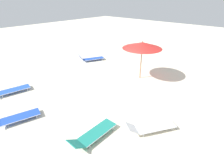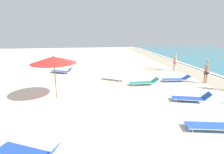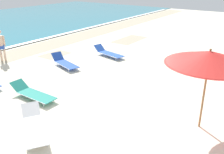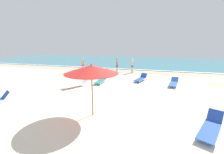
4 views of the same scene
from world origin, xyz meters
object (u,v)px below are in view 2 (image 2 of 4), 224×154
at_px(sun_lounger_under_umbrella, 213,125).
at_px(beachgoer_strolling_adult, 175,61).
at_px(sun_lounger_mid_beach_pair_b, 191,98).
at_px(beach_umbrella, 54,60).
at_px(sun_lounger_near_water_left, 62,71).
at_px(sun_lounger_mid_beach_solo, 176,79).
at_px(beachgoer_wading_adult, 207,71).
at_px(sun_lounger_mid_beach_pair_a, 28,153).
at_px(sun_lounger_beside_umbrella, 144,82).
at_px(sun_lounger_near_water_right, 115,78).

height_order(sun_lounger_under_umbrella, beachgoer_strolling_adult, beachgoer_strolling_adult).
bearing_deg(sun_lounger_under_umbrella, beachgoer_strolling_adult, 172.33).
bearing_deg(sun_lounger_under_umbrella, sun_lounger_mid_beach_pair_b, 175.70).
xyz_separation_m(sun_lounger_mid_beach_pair_b, beachgoer_strolling_adult, (-7.39, 2.81, 0.78)).
height_order(beach_umbrella, beachgoer_strolling_adult, beach_umbrella).
relative_size(sun_lounger_near_water_left, sun_lounger_mid_beach_solo, 1.01).
distance_m(beach_umbrella, beachgoer_wading_adult, 10.89).
bearing_deg(sun_lounger_mid_beach_solo, sun_lounger_mid_beach_pair_a, -46.08).
xyz_separation_m(sun_lounger_mid_beach_solo, sun_lounger_mid_beach_pair_b, (3.87, -1.13, 0.01)).
distance_m(beach_umbrella, beachgoer_strolling_adult, 11.99).
relative_size(sun_lounger_near_water_left, sun_lounger_mid_beach_pair_a, 0.99).
bearing_deg(sun_lounger_mid_beach_solo, sun_lounger_beside_umbrella, -75.94).
bearing_deg(beachgoer_strolling_adult, beachgoer_wading_adult, -166.49).
height_order(beachgoer_wading_adult, beachgoer_strolling_adult, same).
height_order(beach_umbrella, sun_lounger_beside_umbrella, beach_umbrella).
height_order(sun_lounger_beside_umbrella, sun_lounger_near_water_left, sun_lounger_near_water_left).
bearing_deg(sun_lounger_mid_beach_pair_b, beachgoer_strolling_adult, 175.75).
distance_m(sun_lounger_under_umbrella, sun_lounger_near_water_right, 8.16).
bearing_deg(sun_lounger_mid_beach_pair_b, beach_umbrella, -85.57).
bearing_deg(sun_lounger_mid_beach_pair_a, sun_lounger_beside_umbrella, 164.57).
bearing_deg(sun_lounger_mid_beach_pair_a, sun_lounger_mid_beach_solo, 155.78).
xyz_separation_m(sun_lounger_beside_umbrella, sun_lounger_near_water_left, (-4.57, -6.48, 0.01)).
distance_m(sun_lounger_under_umbrella, sun_lounger_mid_beach_pair_b, 2.95).
distance_m(sun_lounger_beside_umbrella, sun_lounger_mid_beach_solo, 2.82).
xyz_separation_m(sun_lounger_mid_beach_pair_a, beachgoer_wading_adult, (-6.56, 10.82, 0.78)).
bearing_deg(beachgoer_strolling_adult, sun_lounger_under_umbrella, 170.40).
height_order(sun_lounger_near_water_left, sun_lounger_mid_beach_pair_a, sun_lounger_mid_beach_pair_a).
bearing_deg(sun_lounger_near_water_left, sun_lounger_mid_beach_pair_b, 73.03).
bearing_deg(sun_lounger_near_water_right, sun_lounger_mid_beach_pair_a, 5.99).
xyz_separation_m(sun_lounger_under_umbrella, sun_lounger_mid_beach_solo, (-6.70, 1.95, -0.01)).
relative_size(sun_lounger_under_umbrella, beachgoer_strolling_adult, 1.25).
bearing_deg(sun_lounger_near_water_left, beach_umbrella, 31.88).
height_order(sun_lounger_near_water_right, sun_lounger_mid_beach_solo, sun_lounger_near_water_right).
bearing_deg(beachgoer_strolling_adult, sun_lounger_near_water_right, 121.67).
bearing_deg(sun_lounger_mid_beach_pair_b, sun_lounger_mid_beach_solo, -179.69).
xyz_separation_m(sun_lounger_near_water_left, beachgoer_strolling_adult, (0.57, 10.94, 0.78)).
xyz_separation_m(sun_lounger_beside_umbrella, beachgoer_wading_adult, (0.31, 4.73, 0.79)).
xyz_separation_m(sun_lounger_near_water_left, sun_lounger_mid_beach_pair_b, (7.96, 8.13, -0.00)).
distance_m(sun_lounger_beside_umbrella, sun_lounger_mid_beach_pair_b, 3.77).
xyz_separation_m(sun_lounger_under_umbrella, sun_lounger_mid_beach_pair_a, (0.65, -6.92, 0.01)).
relative_size(sun_lounger_near_water_right, beachgoer_strolling_adult, 1.22).
bearing_deg(sun_lounger_beside_umbrella, beachgoer_strolling_adult, 132.13).
height_order(sun_lounger_mid_beach_solo, sun_lounger_mid_beach_pair_b, sun_lounger_mid_beach_pair_b).
relative_size(beach_umbrella, sun_lounger_beside_umbrella, 1.19).
relative_size(sun_lounger_under_umbrella, sun_lounger_mid_beach_pair_a, 0.99).
relative_size(sun_lounger_mid_beach_solo, sun_lounger_mid_beach_pair_b, 1.03).
relative_size(sun_lounger_beside_umbrella, sun_lounger_mid_beach_solo, 0.99).
bearing_deg(sun_lounger_under_umbrella, beach_umbrella, -111.39).
distance_m(sun_lounger_near_water_left, sun_lounger_near_water_right, 5.53).
bearing_deg(beachgoer_strolling_adult, sun_lounger_mid_beach_solo, 164.44).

